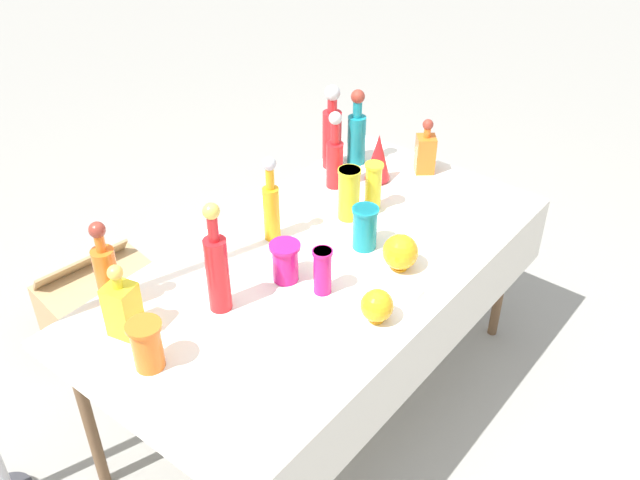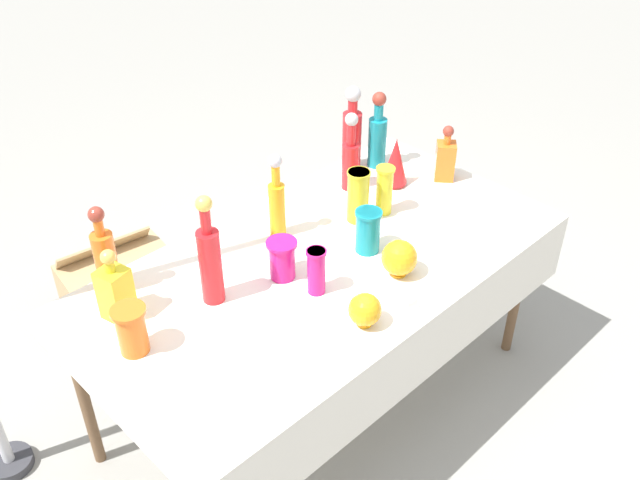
{
  "view_description": "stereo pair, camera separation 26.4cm",
  "coord_description": "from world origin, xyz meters",
  "px_view_note": "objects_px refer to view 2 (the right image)",
  "views": [
    {
      "loc": [
        -1.68,
        -1.34,
        2.4
      ],
      "look_at": [
        0.0,
        0.0,
        0.86
      ],
      "focal_mm": 40.0,
      "sensor_mm": 36.0,
      "label": 1
    },
    {
      "loc": [
        -1.51,
        -1.54,
        2.4
      ],
      "look_at": [
        0.0,
        0.0,
        0.86
      ],
      "focal_mm": 40.0,
      "sensor_mm": 36.0,
      "label": 2
    }
  ],
  "objects_px": {
    "tall_bottle_3": "(277,202)",
    "slender_vase_2": "(358,195)",
    "tall_bottle_0": "(105,257)",
    "fluted_vase_0": "(395,161)",
    "tall_bottle_1": "(210,259)",
    "slender_vase_0": "(368,230)",
    "tall_bottle_4": "(377,135)",
    "square_decanter_0": "(115,290)",
    "cardboard_box_behind_left": "(121,288)",
    "slender_vase_3": "(316,270)",
    "slender_vase_4": "(131,328)",
    "square_decanter_1": "(445,158)",
    "tall_bottle_5": "(351,158)",
    "tall_bottle_2": "(352,133)",
    "slender_vase_1": "(282,258)",
    "round_bowl_0": "(365,310)",
    "round_bowl_1": "(399,258)",
    "slender_vase_5": "(384,189)"
  },
  "relations": [
    {
      "from": "tall_bottle_5",
      "to": "tall_bottle_3",
      "type": "bearing_deg",
      "value": -173.93
    },
    {
      "from": "square_decanter_0",
      "to": "cardboard_box_behind_left",
      "type": "distance_m",
      "value": 1.17
    },
    {
      "from": "slender_vase_2",
      "to": "fluted_vase_0",
      "type": "xyz_separation_m",
      "value": [
        0.32,
        0.08,
        -0.0
      ]
    },
    {
      "from": "tall_bottle_2",
      "to": "tall_bottle_5",
      "type": "xyz_separation_m",
      "value": [
        -0.13,
        -0.12,
        -0.03
      ]
    },
    {
      "from": "tall_bottle_3",
      "to": "slender_vase_3",
      "type": "xyz_separation_m",
      "value": [
        -0.14,
        -0.36,
        -0.06
      ]
    },
    {
      "from": "square_decanter_1",
      "to": "slender_vase_2",
      "type": "bearing_deg",
      "value": 175.4
    },
    {
      "from": "tall_bottle_1",
      "to": "slender_vase_2",
      "type": "height_order",
      "value": "tall_bottle_1"
    },
    {
      "from": "tall_bottle_2",
      "to": "slender_vase_4",
      "type": "relative_size",
      "value": 2.29
    },
    {
      "from": "slender_vase_2",
      "to": "tall_bottle_3",
      "type": "bearing_deg",
      "value": 153.92
    },
    {
      "from": "slender_vase_3",
      "to": "slender_vase_0",
      "type": "bearing_deg",
      "value": 7.62
    },
    {
      "from": "tall_bottle_1",
      "to": "square_decanter_0",
      "type": "relative_size",
      "value": 1.55
    },
    {
      "from": "cardboard_box_behind_left",
      "to": "tall_bottle_2",
      "type": "bearing_deg",
      "value": -36.97
    },
    {
      "from": "tall_bottle_0",
      "to": "cardboard_box_behind_left",
      "type": "relative_size",
      "value": 0.63
    },
    {
      "from": "tall_bottle_2",
      "to": "round_bowl_0",
      "type": "height_order",
      "value": "tall_bottle_2"
    },
    {
      "from": "slender_vase_5",
      "to": "slender_vase_4",
      "type": "bearing_deg",
      "value": 178.99
    },
    {
      "from": "slender_vase_3",
      "to": "round_bowl_0",
      "type": "relative_size",
      "value": 1.48
    },
    {
      "from": "tall_bottle_4",
      "to": "slender_vase_2",
      "type": "height_order",
      "value": "tall_bottle_4"
    },
    {
      "from": "tall_bottle_1",
      "to": "slender_vase_0",
      "type": "relative_size",
      "value": 2.42
    },
    {
      "from": "square_decanter_1",
      "to": "slender_vase_2",
      "type": "xyz_separation_m",
      "value": [
        -0.52,
        0.04,
        0.02
      ]
    },
    {
      "from": "tall_bottle_2",
      "to": "slender_vase_1",
      "type": "bearing_deg",
      "value": -153.53
    },
    {
      "from": "slender_vase_3",
      "to": "slender_vase_4",
      "type": "xyz_separation_m",
      "value": [
        -0.63,
        0.2,
        -0.0
      ]
    },
    {
      "from": "tall_bottle_3",
      "to": "slender_vase_2",
      "type": "height_order",
      "value": "tall_bottle_3"
    },
    {
      "from": "square_decanter_1",
      "to": "round_bowl_0",
      "type": "height_order",
      "value": "square_decanter_1"
    },
    {
      "from": "square_decanter_0",
      "to": "square_decanter_1",
      "type": "distance_m",
      "value": 1.55
    },
    {
      "from": "tall_bottle_1",
      "to": "slender_vase_1",
      "type": "xyz_separation_m",
      "value": [
        0.26,
        -0.07,
        -0.09
      ]
    },
    {
      "from": "tall_bottle_2",
      "to": "square_decanter_1",
      "type": "bearing_deg",
      "value": -58.06
    },
    {
      "from": "tall_bottle_0",
      "to": "fluted_vase_0",
      "type": "bearing_deg",
      "value": -10.02
    },
    {
      "from": "tall_bottle_3",
      "to": "slender_vase_3",
      "type": "relative_size",
      "value": 2.01
    },
    {
      "from": "slender_vase_3",
      "to": "slender_vase_4",
      "type": "bearing_deg",
      "value": 162.61
    },
    {
      "from": "tall_bottle_0",
      "to": "fluted_vase_0",
      "type": "relative_size",
      "value": 1.57
    },
    {
      "from": "slender_vase_5",
      "to": "fluted_vase_0",
      "type": "xyz_separation_m",
      "value": [
        0.2,
        0.12,
        0.0
      ]
    },
    {
      "from": "slender_vase_4",
      "to": "round_bowl_0",
      "type": "relative_size",
      "value": 1.42
    },
    {
      "from": "slender_vase_0",
      "to": "square_decanter_1",
      "type": "bearing_deg",
      "value": 11.31
    },
    {
      "from": "tall_bottle_2",
      "to": "slender_vase_3",
      "type": "height_order",
      "value": "tall_bottle_2"
    },
    {
      "from": "tall_bottle_5",
      "to": "cardboard_box_behind_left",
      "type": "height_order",
      "value": "tall_bottle_5"
    },
    {
      "from": "tall_bottle_4",
      "to": "slender_vase_2",
      "type": "distance_m",
      "value": 0.47
    },
    {
      "from": "tall_bottle_5",
      "to": "tall_bottle_4",
      "type": "bearing_deg",
      "value": 12.77
    },
    {
      "from": "tall_bottle_3",
      "to": "round_bowl_1",
      "type": "relative_size",
      "value": 2.55
    },
    {
      "from": "slender_vase_3",
      "to": "cardboard_box_behind_left",
      "type": "relative_size",
      "value": 0.32
    },
    {
      "from": "tall_bottle_3",
      "to": "tall_bottle_4",
      "type": "bearing_deg",
      "value": 8.32
    },
    {
      "from": "round_bowl_0",
      "to": "cardboard_box_behind_left",
      "type": "relative_size",
      "value": 0.22
    },
    {
      "from": "slender_vase_2",
      "to": "fluted_vase_0",
      "type": "height_order",
      "value": "same"
    },
    {
      "from": "slender_vase_3",
      "to": "slender_vase_1",
      "type": "bearing_deg",
      "value": 100.93
    },
    {
      "from": "tall_bottle_2",
      "to": "tall_bottle_5",
      "type": "height_order",
      "value": "tall_bottle_2"
    },
    {
      "from": "tall_bottle_1",
      "to": "tall_bottle_5",
      "type": "xyz_separation_m",
      "value": [
        0.89,
        0.19,
        -0.03
      ]
    },
    {
      "from": "tall_bottle_3",
      "to": "slender_vase_0",
      "type": "relative_size",
      "value": 2.05
    },
    {
      "from": "tall_bottle_0",
      "to": "tall_bottle_3",
      "type": "bearing_deg",
      "value": -13.38
    },
    {
      "from": "slender_vase_3",
      "to": "slender_vase_4",
      "type": "distance_m",
      "value": 0.66
    },
    {
      "from": "slender_vase_0",
      "to": "fluted_vase_0",
      "type": "bearing_deg",
      "value": 29.09
    },
    {
      "from": "tall_bottle_4",
      "to": "square_decanter_0",
      "type": "relative_size",
      "value": 1.31
    }
  ]
}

